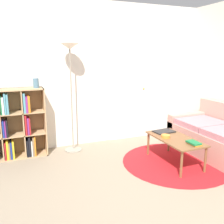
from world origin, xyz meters
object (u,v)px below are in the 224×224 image
(bowl, at_px, (166,136))
(bookshelf, at_px, (9,127))
(floor_lamp, at_px, (70,63))
(coffee_table, at_px, (175,141))
(vase_on_shelf, at_px, (36,83))
(couch, at_px, (221,138))
(laptop, at_px, (164,131))

(bowl, bearing_deg, bookshelf, 152.98)
(floor_lamp, relative_size, coffee_table, 1.91)
(vase_on_shelf, bearing_deg, couch, -22.24)
(couch, xyz_separation_m, bowl, (-1.11, 0.04, 0.15))
(floor_lamp, height_order, vase_on_shelf, floor_lamp)
(laptop, height_order, vase_on_shelf, vase_on_shelf)
(laptop, bearing_deg, bowl, -118.76)
(bookshelf, height_order, coffee_table, bookshelf)
(couch, bearing_deg, bookshelf, 160.60)
(bookshelf, bearing_deg, vase_on_shelf, -0.30)
(floor_lamp, distance_m, couch, 2.85)
(laptop, distance_m, bowl, 0.30)
(couch, xyz_separation_m, vase_on_shelf, (-2.87, 1.17, 0.93))
(floor_lamp, xyz_separation_m, coffee_table, (1.33, -1.12, -1.16))
(couch, height_order, vase_on_shelf, vase_on_shelf)
(coffee_table, relative_size, vase_on_shelf, 6.21)
(bookshelf, height_order, couch, bookshelf)
(bookshelf, distance_m, bowl, 2.51)
(coffee_table, bearing_deg, floor_lamp, 139.90)
(coffee_table, distance_m, bowl, 0.16)
(coffee_table, height_order, laptop, laptop)
(coffee_table, bearing_deg, couch, 1.76)
(bowl, bearing_deg, vase_on_shelf, 147.20)
(floor_lamp, xyz_separation_m, couch, (2.31, -1.09, -1.25))
(couch, bearing_deg, laptop, 162.86)
(bookshelf, relative_size, floor_lamp, 0.61)
(couch, height_order, bowl, couch)
(vase_on_shelf, bearing_deg, bowl, -32.80)
(coffee_table, xyz_separation_m, vase_on_shelf, (-1.89, 1.20, 0.84))
(bookshelf, xyz_separation_m, laptop, (2.38, -0.88, -0.11))
(vase_on_shelf, bearing_deg, laptop, -24.70)
(floor_lamp, relative_size, laptop, 5.29)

